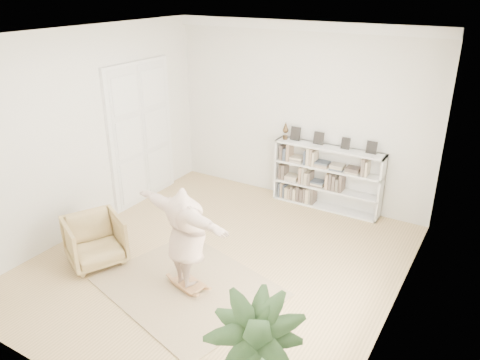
{
  "coord_description": "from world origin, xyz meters",
  "views": [
    {
      "loc": [
        3.66,
        -5.46,
        4.29
      ],
      "look_at": [
        0.16,
        0.4,
        1.36
      ],
      "focal_mm": 35.0,
      "sensor_mm": 36.0,
      "label": 1
    }
  ],
  "objects_px": {
    "bookshelf": "(327,178)",
    "rocker_board": "(188,284)",
    "armchair": "(95,240)",
    "person": "(186,235)"
  },
  "relations": [
    {
      "from": "bookshelf",
      "to": "armchair",
      "type": "bearing_deg",
      "value": -122.83
    },
    {
      "from": "armchair",
      "to": "person",
      "type": "xyz_separation_m",
      "value": [
        1.72,
        0.19,
        0.52
      ]
    },
    {
      "from": "armchair",
      "to": "person",
      "type": "relative_size",
      "value": 0.45
    },
    {
      "from": "bookshelf",
      "to": "rocker_board",
      "type": "bearing_deg",
      "value": -101.7
    },
    {
      "from": "armchair",
      "to": "bookshelf",
      "type": "bearing_deg",
      "value": -5.84
    },
    {
      "from": "bookshelf",
      "to": "armchair",
      "type": "relative_size",
      "value": 2.51
    },
    {
      "from": "rocker_board",
      "to": "person",
      "type": "distance_m",
      "value": 0.85
    },
    {
      "from": "person",
      "to": "bookshelf",
      "type": "bearing_deg",
      "value": -86.78
    },
    {
      "from": "bookshelf",
      "to": "armchair",
      "type": "xyz_separation_m",
      "value": [
        -2.48,
        -3.84,
        -0.24
      ]
    },
    {
      "from": "armchair",
      "to": "person",
      "type": "distance_m",
      "value": 1.81
    }
  ]
}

